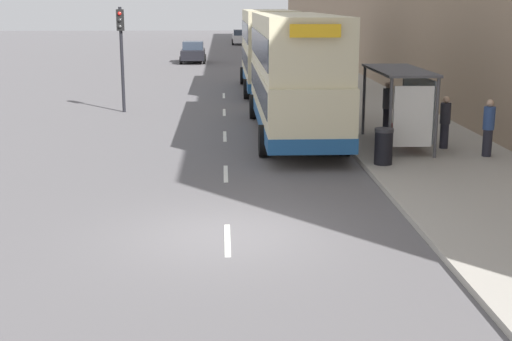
{
  "coord_description": "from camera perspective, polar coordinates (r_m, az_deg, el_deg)",
  "views": [
    {
      "loc": [
        -0.07,
        -14.09,
        4.7
      ],
      "look_at": [
        1.35,
        15.88,
        -2.39
      ],
      "focal_mm": 50.0,
      "sensor_mm": 36.0,
      "label": 1
    }
  ],
  "objects": [
    {
      "name": "double_decker_bus_ahead",
      "position": [
        38.7,
        0.99,
        9.72
      ],
      "size": [
        2.85,
        10.15,
        4.3
      ],
      "color": "beige",
      "rests_on": "ground_plane"
    },
    {
      "name": "car_0",
      "position": [
        57.73,
        -5.06,
        9.41
      ],
      "size": [
        2.0,
        4.23,
        1.67
      ],
      "rotation": [
        0.0,
        0.0,
        3.14
      ],
      "color": "black",
      "rests_on": "ground_plane"
    },
    {
      "name": "pedestrian_1",
      "position": [
        25.9,
        10.48,
        5.03
      ],
      "size": [
        0.36,
        0.36,
        1.83
      ],
      "color": "#23232D",
      "rests_on": "ground_plane"
    },
    {
      "name": "pedestrian_at_shelter",
      "position": [
        23.51,
        14.88,
        3.79
      ],
      "size": [
        0.33,
        0.33,
        1.67
      ],
      "color": "#23232D",
      "rests_on": "ground_plane"
    },
    {
      "name": "pedestrian_2",
      "position": [
        22.63,
        18.1,
        3.3
      ],
      "size": [
        0.34,
        0.34,
        1.73
      ],
      "color": "#23232D",
      "rests_on": "ground_plane"
    },
    {
      "name": "ground_plane",
      "position": [
        14.85,
        -2.31,
        -5.17
      ],
      "size": [
        220.0,
        220.0,
        0.0
      ],
      "primitive_type": "plane",
      "color": "#5B595B"
    },
    {
      "name": "double_decker_bus_near",
      "position": [
        25.57,
        3.04,
        7.86
      ],
      "size": [
        2.85,
        11.54,
        4.3
      ],
      "color": "beige",
      "rests_on": "ground_plane"
    },
    {
      "name": "traffic_light_far_kerb",
      "position": [
        31.65,
        -10.74,
        10.09
      ],
      "size": [
        0.3,
        0.32,
        4.52
      ],
      "color": "black",
      "rests_on": "ground_plane"
    },
    {
      "name": "lane_mark_1",
      "position": [
        20.05,
        -2.44,
        -0.26
      ],
      "size": [
        0.12,
        2.0,
        0.01
      ],
      "color": "silver",
      "rests_on": "ground_plane"
    },
    {
      "name": "lane_mark_0",
      "position": [
        14.53,
        -2.3,
        -5.56
      ],
      "size": [
        0.12,
        2.0,
        0.01
      ],
      "color": "silver",
      "rests_on": "ground_plane"
    },
    {
      "name": "bus_shelter",
      "position": [
        23.28,
        11.91,
        6.05
      ],
      "size": [
        1.6,
        4.2,
        2.48
      ],
      "color": "#4C4C51",
      "rests_on": "ground_plane"
    },
    {
      "name": "litter_bin",
      "position": [
        20.82,
        10.17,
        1.93
      ],
      "size": [
        0.55,
        0.55,
        1.05
      ],
      "color": "black",
      "rests_on": "ground_plane"
    },
    {
      "name": "car_1",
      "position": [
        82.47,
        -1.22,
        10.62
      ],
      "size": [
        2.03,
        4.27,
        1.68
      ],
      "color": "silver",
      "rests_on": "ground_plane"
    },
    {
      "name": "lane_mark_3",
      "position": [
        31.32,
        -2.56,
        4.67
      ],
      "size": [
        0.12,
        2.0,
        0.01
      ],
      "color": "silver",
      "rests_on": "ground_plane"
    },
    {
      "name": "pavement",
      "position": [
        53.2,
        4.44,
        8.27
      ],
      "size": [
        5.0,
        93.0,
        0.14
      ],
      "color": "#A39E93",
      "rests_on": "ground_plane"
    },
    {
      "name": "lane_mark_4",
      "position": [
        37.01,
        -2.59,
        6.0
      ],
      "size": [
        0.12,
        2.0,
        0.01
      ],
      "color": "silver",
      "rests_on": "ground_plane"
    },
    {
      "name": "lane_mark_2",
      "position": [
        25.66,
        -2.51,
        2.75
      ],
      "size": [
        0.12,
        2.0,
        0.01
      ],
      "color": "silver",
      "rests_on": "ground_plane"
    }
  ]
}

